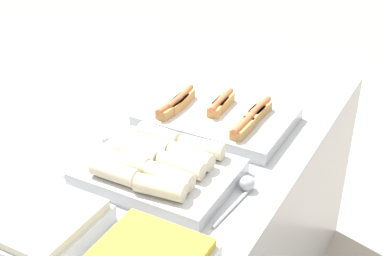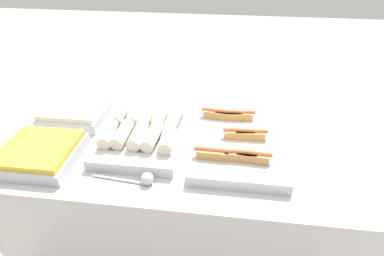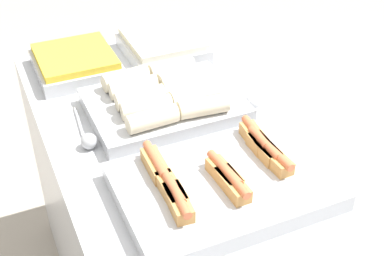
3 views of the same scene
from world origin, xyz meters
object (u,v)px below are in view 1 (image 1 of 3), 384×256
object	(u,v)px
tray_hotdogs	(217,116)
serving_spoon_far	(105,143)
tray_side_back	(42,224)
serving_spoon_near	(245,187)
tray_wraps	(159,168)

from	to	relation	value
tray_hotdogs	serving_spoon_far	size ratio (longest dim) A/B	2.10
tray_side_back	serving_spoon_near	world-z (taller)	tray_side_back
serving_spoon_far	tray_side_back	bearing A→B (deg)	-164.53
tray_wraps	tray_hotdogs	bearing A→B (deg)	0.05
tray_wraps	tray_side_back	xyz separation A→B (m)	(-0.37, 0.14, -0.01)
tray_side_back	serving_spoon_far	xyz separation A→B (m)	(0.45, 0.12, -0.01)
tray_hotdogs	serving_spoon_near	bearing A→B (deg)	-142.46
tray_hotdogs	tray_side_back	world-z (taller)	tray_hotdogs
tray_side_back	serving_spoon_far	distance (m)	0.46
serving_spoon_far	serving_spoon_near	bearing A→B (deg)	-90.61
tray_wraps	serving_spoon_near	size ratio (longest dim) A/B	1.95
tray_wraps	serving_spoon_far	size ratio (longest dim) A/B	1.83
tray_hotdogs	serving_spoon_far	xyz separation A→B (m)	(-0.34, 0.27, -0.01)
tray_hotdogs	tray_side_back	distance (m)	0.80
tray_wraps	serving_spoon_far	bearing A→B (deg)	74.88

